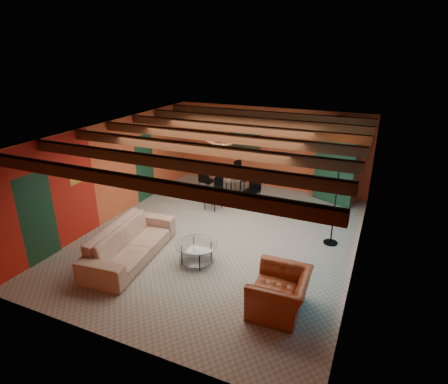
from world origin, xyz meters
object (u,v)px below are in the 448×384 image
at_px(potted_plant, 341,121).
at_px(dining_table, 229,184).
at_px(armchair, 280,293).
at_px(coffee_table, 197,253).
at_px(vase, 229,164).
at_px(sofa, 130,243).
at_px(armoire, 335,165).
at_px(floor_lamp, 335,204).

bearing_deg(potted_plant, dining_table, -154.79).
relative_size(armchair, coffee_table, 1.23).
relative_size(armchair, vase, 6.04).
bearing_deg(vase, armchair, -56.76).
bearing_deg(vase, potted_plant, 25.21).
bearing_deg(potted_plant, sofa, -123.78).
distance_m(coffee_table, armoire, 5.56).
relative_size(sofa, vase, 13.80).
distance_m(coffee_table, dining_table, 3.74).
distance_m(sofa, armchair, 3.62).
bearing_deg(floor_lamp, vase, 155.87).
relative_size(coffee_table, potted_plant, 1.97).
bearing_deg(sofa, dining_table, -16.23).
relative_size(armoire, potted_plant, 4.69).
height_order(armchair, coffee_table, armchair).
relative_size(armoire, floor_lamp, 1.06).
xyz_separation_m(armoire, vase, (-2.97, -1.40, 0.07)).
xyz_separation_m(armoire, floor_lamp, (0.42, -2.92, -0.06)).
xyz_separation_m(armchair, dining_table, (-2.92, 4.45, 0.17)).
height_order(armchair, vase, vase).
height_order(dining_table, floor_lamp, floor_lamp).
bearing_deg(potted_plant, armoire, 0.00).
height_order(sofa, armoire, armoire).
relative_size(coffee_table, vase, 4.91).
bearing_deg(dining_table, armchair, -56.76).
xyz_separation_m(armchair, floor_lamp, (0.48, 2.93, 0.68)).
distance_m(sofa, floor_lamp, 4.85).
bearing_deg(vase, sofa, -99.54).
bearing_deg(sofa, armoire, -40.47).
bearing_deg(armoire, vase, -131.13).
xyz_separation_m(armchair, armoire, (0.05, 5.85, 0.74)).
bearing_deg(floor_lamp, dining_table, 155.87).
bearing_deg(armoire, armchair, -66.87).
relative_size(floor_lamp, vase, 11.00).
height_order(coffee_table, potted_plant, potted_plant).
relative_size(coffee_table, dining_table, 0.45).
bearing_deg(coffee_table, potted_plant, 66.56).
bearing_deg(sofa, armchair, -102.82).
bearing_deg(dining_table, potted_plant, 25.21).
bearing_deg(coffee_table, armchair, -20.76).
height_order(floor_lamp, vase, floor_lamp).
distance_m(armchair, potted_plant, 6.21).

